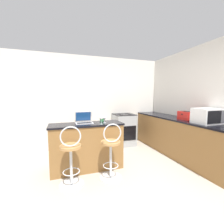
% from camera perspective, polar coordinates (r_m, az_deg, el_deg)
% --- Properties ---
extents(ground_plane, '(20.00, 20.00, 0.00)m').
position_cam_1_polar(ground_plane, '(2.65, 5.01, -27.45)').
color(ground_plane, '#ADA393').
extents(wall_back, '(12.00, 0.06, 2.60)m').
position_cam_1_polar(wall_back, '(4.48, -7.11, 4.01)').
color(wall_back, silver).
rests_on(wall_back, ground_plane).
extents(breakfast_bar, '(1.42, 0.49, 0.93)m').
position_cam_1_polar(breakfast_bar, '(3.11, -9.47, -12.73)').
color(breakfast_bar, olive).
rests_on(breakfast_bar, ground_plane).
extents(counter_right, '(0.61, 2.87, 0.93)m').
position_cam_1_polar(counter_right, '(4.10, 23.13, -8.49)').
color(counter_right, olive).
rests_on(counter_right, ground_plane).
extents(bar_stool_near, '(0.40, 0.40, 1.01)m').
position_cam_1_polar(bar_stool_near, '(2.61, -15.35, -16.51)').
color(bar_stool_near, silver).
rests_on(bar_stool_near, ground_plane).
extents(bar_stool_far, '(0.40, 0.40, 1.01)m').
position_cam_1_polar(bar_stool_far, '(2.73, -0.39, -15.27)').
color(bar_stool_far, silver).
rests_on(bar_stool_far, ground_plane).
extents(laptop, '(0.34, 0.28, 0.22)m').
position_cam_1_polar(laptop, '(3.06, -10.67, -3.04)').
color(laptop, silver).
rests_on(laptop, breakfast_bar).
extents(microwave, '(0.48, 0.38, 0.30)m').
position_cam_1_polar(microwave, '(3.48, 32.47, -1.24)').
color(microwave, white).
rests_on(microwave, counter_right).
extents(toaster, '(0.23, 0.32, 0.19)m').
position_cam_1_polar(toaster, '(3.78, 26.29, -1.24)').
color(toaster, red).
rests_on(toaster, counter_right).
extents(stove_range, '(0.59, 0.59, 0.94)m').
position_cam_1_polar(stove_range, '(4.52, 4.57, -6.65)').
color(stove_range, '#9EA3A8').
rests_on(stove_range, ground_plane).
extents(wine_glass_short, '(0.07, 0.07, 0.16)m').
position_cam_1_polar(wine_glass_short, '(2.86, -4.12, -2.32)').
color(wine_glass_short, silver).
rests_on(wine_glass_short, breakfast_bar).
extents(mug_green, '(0.10, 0.08, 0.10)m').
position_cam_1_polar(mug_green, '(3.20, -3.85, -2.65)').
color(mug_green, '#338447').
rests_on(mug_green, breakfast_bar).
extents(wine_glass_tall, '(0.07, 0.07, 0.14)m').
position_cam_1_polar(wine_glass_tall, '(2.99, -2.89, -2.24)').
color(wine_glass_tall, silver).
rests_on(wine_glass_tall, breakfast_bar).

